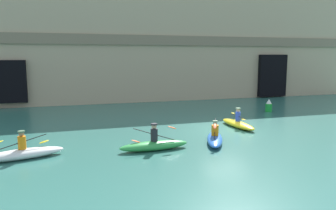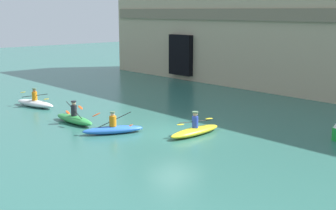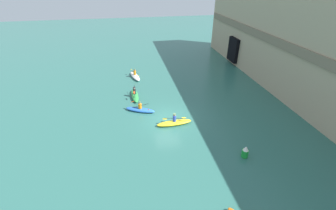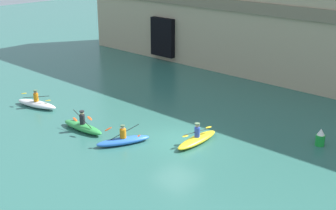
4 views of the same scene
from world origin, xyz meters
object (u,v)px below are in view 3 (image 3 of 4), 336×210
(kayak_yellow, at_px, (174,122))
(kayak_blue, at_px, (140,109))
(kayak_green, at_px, (135,95))
(kayak_white, at_px, (135,76))
(marker_buoy, at_px, (245,152))

(kayak_yellow, bearing_deg, kayak_blue, -47.92)
(kayak_green, xyz_separation_m, kayak_white, (-5.66, 0.39, -0.01))
(kayak_white, relative_size, kayak_blue, 1.11)
(kayak_green, distance_m, kayak_white, 5.67)
(kayak_green, bearing_deg, kayak_yellow, 25.10)
(kayak_blue, distance_m, kayak_yellow, 4.15)
(kayak_green, distance_m, kayak_blue, 3.26)
(kayak_green, height_order, kayak_blue, kayak_green)
(kayak_white, relative_size, marker_buoy, 3.48)
(marker_buoy, bearing_deg, kayak_green, -145.99)
(kayak_white, xyz_separation_m, kayak_yellow, (11.84, 2.88, -0.02))
(kayak_white, distance_m, kayak_blue, 8.90)
(kayak_white, bearing_deg, kayak_yellow, -179.62)
(kayak_white, height_order, marker_buoy, kayak_white)
(marker_buoy, bearing_deg, kayak_yellow, -139.74)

